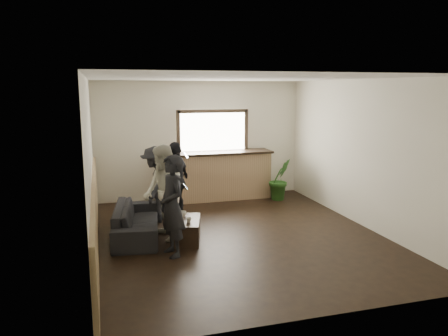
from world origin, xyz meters
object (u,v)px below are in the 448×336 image
object	(u,v)px
bar_counter	(216,173)
person_d	(176,181)
person_a	(172,206)
person_b	(163,193)
cup_b	(189,220)
person_c	(155,184)
coffee_table	(186,230)
cup_a	(183,214)
potted_plant	(280,179)
sofa	(137,221)

from	to	relation	value
bar_counter	person_d	size ratio (longest dim) A/B	1.70
person_a	person_b	world-z (taller)	person_b
cup_b	person_d	size ratio (longest dim) A/B	0.06
bar_counter	person_c	size ratio (longest dim) A/B	1.78
person_c	person_a	bearing A→B (deg)	16.00
person_b	person_d	xyz separation A→B (m)	(0.43, 1.15, -0.05)
cup_b	person_d	world-z (taller)	person_d
coffee_table	cup_b	world-z (taller)	cup_b
cup_a	person_d	size ratio (longest dim) A/B	0.08
person_b	person_c	world-z (taller)	person_b
person_a	person_d	bearing A→B (deg)	154.55
cup_b	person_a	world-z (taller)	person_a
coffee_table	bar_counter	bearing A→B (deg)	64.94
cup_b	bar_counter	bearing A→B (deg)	66.51
person_a	bar_counter	bearing A→B (deg)	140.73
coffee_table	potted_plant	size ratio (longest dim) A/B	0.87
cup_b	person_d	bearing A→B (deg)	87.76
potted_plant	cup_b	bearing A→B (deg)	-138.85
coffee_table	person_b	bearing A→B (deg)	151.19
bar_counter	person_b	bearing A→B (deg)	-122.74
sofa	cup_a	distance (m)	0.86
potted_plant	person_a	bearing A→B (deg)	-137.46
coffee_table	person_b	distance (m)	0.76
person_b	sofa	bearing A→B (deg)	-135.95
bar_counter	person_a	world-z (taller)	bar_counter
cup_a	cup_b	world-z (taller)	cup_a
person_b	coffee_table	bearing A→B (deg)	49.58
coffee_table	person_c	world-z (taller)	person_c
potted_plant	person_c	distance (m)	3.22
sofa	coffee_table	xyz separation A→B (m)	(0.80, -0.50, -0.09)
person_a	person_d	world-z (taller)	person_a
sofa	person_d	bearing A→B (deg)	-38.66
sofa	potted_plant	world-z (taller)	potted_plant
sofa	coffee_table	world-z (taller)	sofa
cup_a	person_d	bearing A→B (deg)	85.52
potted_plant	cup_a	bearing A→B (deg)	-143.82
potted_plant	person_d	distance (m)	2.79
bar_counter	potted_plant	world-z (taller)	bar_counter
coffee_table	potted_plant	bearing A→B (deg)	39.00
person_c	bar_counter	bearing A→B (deg)	146.94
bar_counter	cup_a	xyz separation A→B (m)	(-1.27, -2.50, -0.21)
bar_counter	potted_plant	size ratio (longest dim) A/B	2.74
sofa	potted_plant	size ratio (longest dim) A/B	1.96
bar_counter	person_b	xyz separation A→B (m)	(-1.61, -2.51, 0.20)
person_c	coffee_table	bearing A→B (deg)	30.78
bar_counter	cup_a	world-z (taller)	bar_counter
person_b	cup_a	bearing A→B (deg)	80.83
cup_b	potted_plant	distance (m)	3.58
cup_b	potted_plant	world-z (taller)	potted_plant
potted_plant	bar_counter	bearing A→B (deg)	160.96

